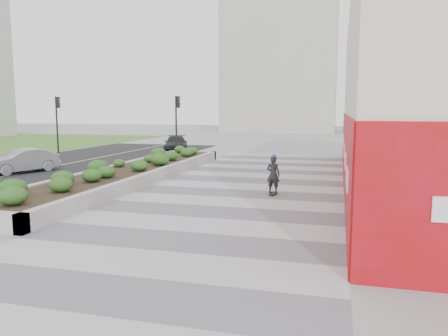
% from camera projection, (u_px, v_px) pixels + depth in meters
% --- Properties ---
extents(ground, '(160.00, 160.00, 0.00)m').
position_uv_depth(ground, '(197.00, 227.00, 12.01)').
color(ground, gray).
rests_on(ground, ground).
extents(walkway, '(8.00, 36.00, 0.01)m').
position_uv_depth(walkway, '(224.00, 204.00, 14.89)').
color(walkway, '#A8A8AD').
rests_on(walkway, ground).
extents(building, '(6.04, 24.08, 8.00)m').
position_uv_depth(building, '(421.00, 91.00, 18.32)').
color(building, beige).
rests_on(building, ground).
extents(planter, '(3.00, 18.00, 0.90)m').
position_uv_depth(planter, '(131.00, 171.00, 20.06)').
color(planter, '#9E9EA0').
rests_on(planter, ground).
extents(street, '(10.00, 40.00, 0.00)m').
position_uv_depth(street, '(13.00, 174.00, 21.77)').
color(street, black).
rests_on(street, ground).
extents(traffic_signal_near, '(0.33, 0.28, 4.20)m').
position_uv_depth(traffic_signal_near, '(177.00, 116.00, 30.26)').
color(traffic_signal_near, black).
rests_on(traffic_signal_near, ground).
extents(traffic_signal_far, '(0.33, 0.28, 4.20)m').
position_uv_depth(traffic_signal_far, '(57.00, 116.00, 32.11)').
color(traffic_signal_far, black).
rests_on(traffic_signal_far, ground).
extents(distant_bldg_north_l, '(16.00, 12.00, 20.00)m').
position_uv_depth(distant_bldg_north_l, '(281.00, 64.00, 64.67)').
color(distant_bldg_north_l, '#ADAAA3').
rests_on(distant_bldg_north_l, ground).
extents(distant_bldg_north_r, '(14.00, 10.00, 24.00)m').
position_uv_depth(distant_bldg_north_r, '(422.00, 50.00, 64.13)').
color(distant_bldg_north_r, '#ADAAA3').
rests_on(distant_bldg_north_r, ground).
extents(manhole_cover, '(0.44, 0.44, 0.01)m').
position_uv_depth(manhole_cover, '(239.00, 205.00, 14.76)').
color(manhole_cover, '#595654').
rests_on(manhole_cover, ground).
extents(skateboarder, '(0.57, 0.73, 1.56)m').
position_uv_depth(skateboarder, '(273.00, 174.00, 16.42)').
color(skateboarder, beige).
rests_on(skateboarder, ground).
extents(car_silver, '(2.63, 3.91, 1.22)m').
position_uv_depth(car_silver, '(21.00, 161.00, 22.33)').
color(car_silver, '#A3A6AB').
rests_on(car_silver, ground).
extents(car_dark, '(2.99, 4.52, 1.22)m').
position_uv_depth(car_dark, '(176.00, 144.00, 33.71)').
color(car_dark, black).
rests_on(car_dark, ground).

